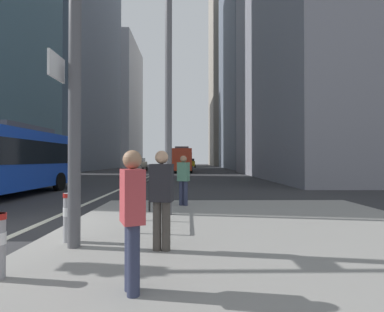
% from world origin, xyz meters
% --- Properties ---
extents(ground_plane, '(160.00, 160.00, 0.00)m').
position_xyz_m(ground_plane, '(0.00, 20.00, 0.00)').
color(ground_plane, '#303033').
extents(median_island, '(9.00, 10.00, 0.15)m').
position_xyz_m(median_island, '(5.50, -1.00, 0.07)').
color(median_island, gray).
rests_on(median_island, ground).
extents(lane_centre_line, '(0.20, 80.00, 0.01)m').
position_xyz_m(lane_centre_line, '(0.00, 30.00, 0.01)').
color(lane_centre_line, beige).
rests_on(lane_centre_line, ground).
extents(office_tower_left_mid, '(10.13, 25.56, 50.73)m').
position_xyz_m(office_tower_left_mid, '(-16.00, 44.10, 25.36)').
color(office_tower_left_mid, slate).
rests_on(office_tower_left_mid, ground).
extents(office_tower_left_far, '(11.21, 21.22, 33.78)m').
position_xyz_m(office_tower_left_far, '(-16.00, 73.40, 16.89)').
color(office_tower_left_far, '#9E9EA3').
rests_on(office_tower_left_far, ground).
extents(office_tower_right_near, '(12.94, 23.56, 32.49)m').
position_xyz_m(office_tower_right_near, '(17.00, 20.84, 16.24)').
color(office_tower_right_near, gray).
rests_on(office_tower_right_near, ground).
extents(office_tower_right_mid, '(11.50, 24.99, 46.31)m').
position_xyz_m(office_tower_right_mid, '(17.00, 49.96, 23.16)').
color(office_tower_right_mid, slate).
rests_on(office_tower_right_mid, ground).
extents(office_tower_right_far, '(13.21, 18.42, 57.26)m').
position_xyz_m(office_tower_right_far, '(17.00, 76.54, 28.63)').
color(office_tower_right_far, gray).
rests_on(office_tower_right_far, ground).
extents(city_bus_red_receding, '(2.76, 11.44, 3.40)m').
position_xyz_m(city_bus_red_receding, '(3.09, 33.48, 1.84)').
color(city_bus_red_receding, red).
rests_on(city_bus_red_receding, ground).
extents(car_oncoming_mid, '(2.18, 4.53, 1.94)m').
position_xyz_m(car_oncoming_mid, '(-3.24, 34.63, 0.99)').
color(car_oncoming_mid, '#B2A899').
rests_on(car_oncoming_mid, ground).
extents(car_receding_near, '(2.05, 4.08, 1.94)m').
position_xyz_m(car_receding_near, '(4.45, 55.13, 0.99)').
color(car_receding_near, gold).
rests_on(car_receding_near, ground).
extents(street_lamp_post, '(5.50, 0.32, 8.00)m').
position_xyz_m(street_lamp_post, '(3.40, 1.12, 5.28)').
color(street_lamp_post, '#56565B').
rests_on(street_lamp_post, median_island).
extents(bollard_right, '(0.20, 0.20, 0.93)m').
position_xyz_m(bollard_right, '(1.67, -1.64, 0.66)').
color(bollard_right, '#99999E').
rests_on(bollard_right, median_island).
extents(pedestrian_railing, '(0.06, 3.90, 0.98)m').
position_xyz_m(pedestrian_railing, '(2.80, 0.91, 0.86)').
color(pedestrian_railing, black).
rests_on(pedestrian_railing, median_island).
extents(pedestrian_waiting, '(0.41, 0.30, 1.73)m').
position_xyz_m(pedestrian_waiting, '(3.51, -2.19, 1.11)').
color(pedestrian_waiting, '#423D38').
rests_on(pedestrian_waiting, median_island).
extents(pedestrian_walking, '(0.44, 0.37, 1.71)m').
position_xyz_m(pedestrian_walking, '(3.80, 2.75, 1.10)').
color(pedestrian_walking, '#2D334C').
rests_on(pedestrian_walking, median_island).
extents(pedestrian_far, '(0.36, 0.44, 1.69)m').
position_xyz_m(pedestrian_far, '(3.31, -3.79, 1.09)').
color(pedestrian_far, '#2D334C').
rests_on(pedestrian_far, median_island).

